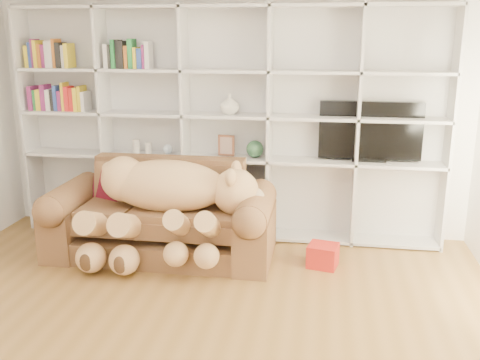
% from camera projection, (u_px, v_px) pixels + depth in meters
% --- Properties ---
extents(floor, '(5.00, 5.00, 0.00)m').
position_uv_depth(floor, '(167.00, 354.00, 3.64)').
color(floor, brown).
rests_on(floor, ground).
extents(wall_back, '(5.00, 0.02, 2.70)m').
position_uv_depth(wall_back, '(230.00, 108.00, 5.67)').
color(wall_back, white).
rests_on(wall_back, floor).
extents(bookshelf, '(4.43, 0.35, 2.40)m').
position_uv_depth(bookshelf, '(205.00, 114.00, 5.58)').
color(bookshelf, silver).
rests_on(bookshelf, floor).
extents(sofa, '(2.16, 0.93, 0.91)m').
position_uv_depth(sofa, '(163.00, 220.00, 5.23)').
color(sofa, brown).
rests_on(sofa, floor).
extents(teddy_bear, '(1.66, 0.90, 0.96)m').
position_uv_depth(teddy_bear, '(166.00, 198.00, 4.97)').
color(teddy_bear, tan).
rests_on(teddy_bear, sofa).
extents(throw_pillow, '(0.40, 0.32, 0.37)m').
position_uv_depth(throw_pillow, '(110.00, 185.00, 5.39)').
color(throw_pillow, maroon).
rests_on(throw_pillow, sofa).
extents(gift_box, '(0.31, 0.30, 0.21)m').
position_uv_depth(gift_box, '(323.00, 255.00, 5.00)').
color(gift_box, '#AE2017').
rests_on(gift_box, floor).
extents(tv, '(1.02, 0.18, 0.60)m').
position_uv_depth(tv, '(370.00, 132.00, 5.36)').
color(tv, black).
rests_on(tv, bookshelf).
extents(picture_frame, '(0.18, 0.05, 0.22)m').
position_uv_depth(picture_frame, '(226.00, 145.00, 5.58)').
color(picture_frame, brown).
rests_on(picture_frame, bookshelf).
extents(green_vase, '(0.18, 0.18, 0.18)m').
position_uv_depth(green_vase, '(255.00, 149.00, 5.54)').
color(green_vase, '#2F5B3A').
rests_on(green_vase, bookshelf).
extents(figurine_tall, '(0.08, 0.08, 0.15)m').
position_uv_depth(figurine_tall, '(136.00, 146.00, 5.74)').
color(figurine_tall, silver).
rests_on(figurine_tall, bookshelf).
extents(figurine_short, '(0.09, 0.09, 0.12)m').
position_uv_depth(figurine_short, '(148.00, 148.00, 5.72)').
color(figurine_short, silver).
rests_on(figurine_short, bookshelf).
extents(snow_globe, '(0.10, 0.10, 0.10)m').
position_uv_depth(snow_globe, '(168.00, 149.00, 5.69)').
color(snow_globe, silver).
rests_on(snow_globe, bookshelf).
extents(shelf_vase, '(0.20, 0.20, 0.20)m').
position_uv_depth(shelf_vase, '(230.00, 104.00, 5.46)').
color(shelf_vase, silver).
rests_on(shelf_vase, bookshelf).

